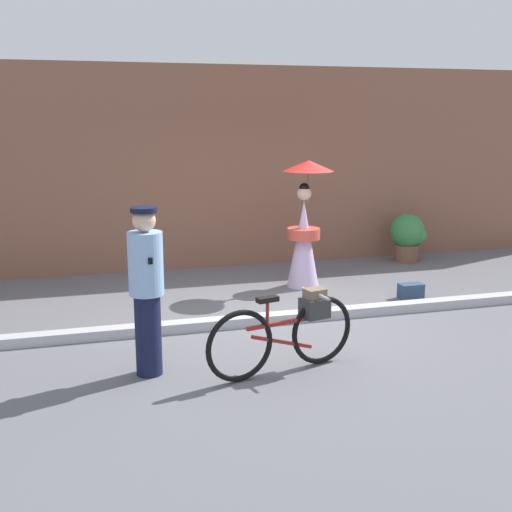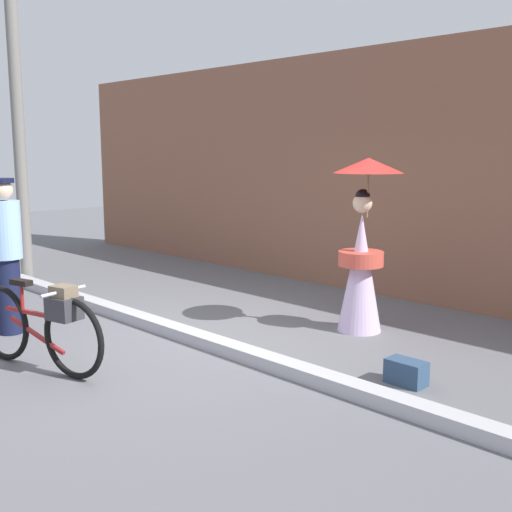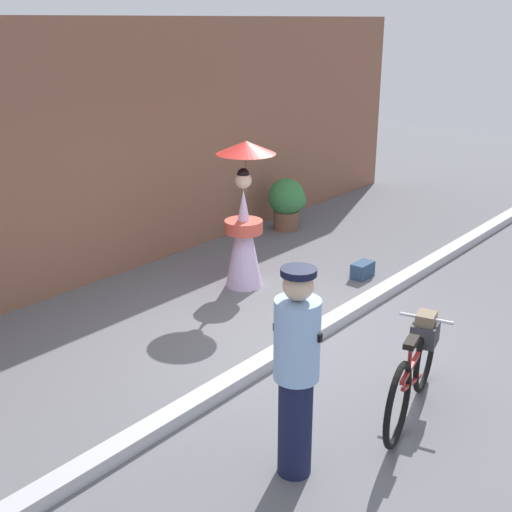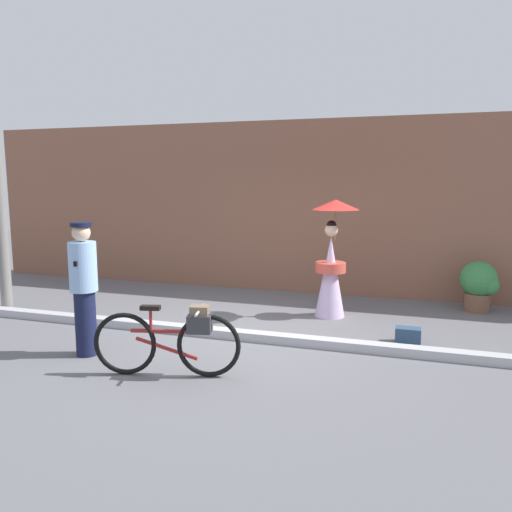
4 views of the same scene
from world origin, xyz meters
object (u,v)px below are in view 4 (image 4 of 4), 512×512
Objects in this scene: person_officer at (84,285)px; person_with_parasol at (331,260)px; backpack_on_pavement at (408,335)px; bicycle_near_officer at (173,339)px; potted_plant_by_door at (480,284)px.

person_with_parasol reaches higher than person_officer.
backpack_on_pavement is (3.87, 1.73, -0.79)m from person_officer.
bicycle_near_officer is 4.91× the size of backpack_on_pavement.
potted_plant_by_door is (4.97, 3.85, -0.42)m from person_officer.
person_with_parasol is 1.81m from backpack_on_pavement.
backpack_on_pavement is (2.50, 2.02, -0.32)m from bicycle_near_officer.
person_with_parasol is 5.64× the size of backpack_on_pavement.
person_officer is 4.31m from backpack_on_pavement.
person_with_parasol reaches higher than backpack_on_pavement.
potted_plant_by_door is 2.42m from backpack_on_pavement.
bicycle_near_officer is at bearing -112.44° from person_with_parasol.
person_with_parasol is (2.64, 2.78, 0.03)m from person_officer.
potted_plant_by_door is (3.60, 4.14, 0.04)m from bicycle_near_officer.
person_officer is at bearing -155.94° from backpack_on_pavement.
backpack_on_pavement is at bearing 38.94° from bicycle_near_officer.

